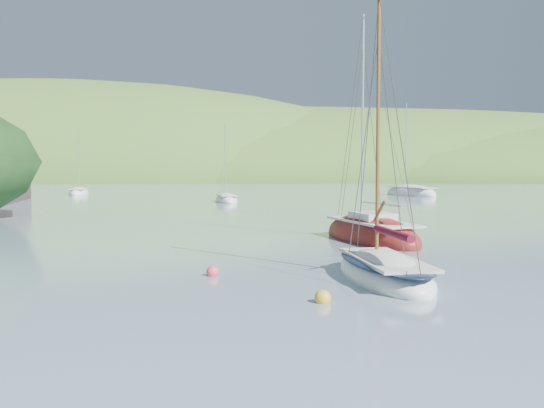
{
  "coord_description": "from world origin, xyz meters",
  "views": [
    {
      "loc": [
        -1.21,
        -19.24,
        3.63
      ],
      "look_at": [
        -0.31,
        8.0,
        1.98
      ],
      "focal_mm": 40.0,
      "sensor_mm": 36.0,
      "label": 1
    }
  ],
  "objects_px": {
    "distant_sloop_a": "(226,200)",
    "distant_sloop_b": "(411,194)",
    "sloop_red": "(371,236)",
    "daysailer_white": "(384,273)",
    "distant_sloop_c": "(79,193)"
  },
  "relations": [
    {
      "from": "daysailer_white",
      "to": "sloop_red",
      "type": "relative_size",
      "value": 0.81
    },
    {
      "from": "distant_sloop_b",
      "to": "distant_sloop_c",
      "type": "bearing_deg",
      "value": 151.23
    },
    {
      "from": "distant_sloop_a",
      "to": "distant_sloop_b",
      "type": "bearing_deg",
      "value": 20.73
    },
    {
      "from": "distant_sloop_a",
      "to": "sloop_red",
      "type": "bearing_deg",
      "value": -85.91
    },
    {
      "from": "daysailer_white",
      "to": "distant_sloop_c",
      "type": "bearing_deg",
      "value": 107.52
    },
    {
      "from": "sloop_red",
      "to": "distant_sloop_a",
      "type": "xyz_separation_m",
      "value": [
        -8.57,
        34.03,
        -0.07
      ]
    },
    {
      "from": "daysailer_white",
      "to": "distant_sloop_b",
      "type": "height_order",
      "value": "distant_sloop_b"
    },
    {
      "from": "distant_sloop_c",
      "to": "distant_sloop_a",
      "type": "bearing_deg",
      "value": -48.25
    },
    {
      "from": "distant_sloop_b",
      "to": "distant_sloop_a",
      "type": "bearing_deg",
      "value": -172.71
    },
    {
      "from": "distant_sloop_a",
      "to": "distant_sloop_c",
      "type": "relative_size",
      "value": 0.94
    },
    {
      "from": "sloop_red",
      "to": "distant_sloop_c",
      "type": "distance_m",
      "value": 59.43
    },
    {
      "from": "daysailer_white",
      "to": "sloop_red",
      "type": "bearing_deg",
      "value": 74.97
    },
    {
      "from": "sloop_red",
      "to": "distant_sloop_a",
      "type": "height_order",
      "value": "sloop_red"
    },
    {
      "from": "distant_sloop_a",
      "to": "distant_sloop_b",
      "type": "distance_m",
      "value": 27.01
    },
    {
      "from": "sloop_red",
      "to": "distant_sloop_a",
      "type": "bearing_deg",
      "value": 88.24
    }
  ]
}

